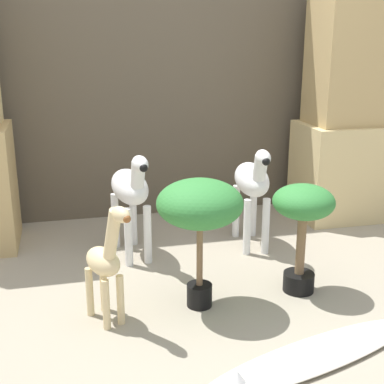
{
  "coord_description": "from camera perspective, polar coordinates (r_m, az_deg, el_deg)",
  "views": [
    {
      "loc": [
        -0.64,
        -2.09,
        1.33
      ],
      "look_at": [
        0.08,
        0.95,
        0.38
      ],
      "focal_mm": 50.0,
      "sensor_mm": 36.0,
      "label": 1
    }
  ],
  "objects": [
    {
      "name": "ground_plane",
      "position": [
        2.56,
        3.29,
        -14.4
      ],
      "size": [
        14.0,
        14.0,
        0.0
      ],
      "primitive_type": "plane",
      "color": "#9E937F"
    },
    {
      "name": "wall_back",
      "position": [
        3.88,
        -3.96,
        13.52
      ],
      "size": [
        6.4,
        0.08,
        2.2
      ],
      "color": "brown",
      "rests_on": "ground_plane"
    },
    {
      "name": "rock_pillar_right",
      "position": [
        3.97,
        16.0,
        7.51
      ],
      "size": [
        0.61,
        0.5,
        1.6
      ],
      "color": "#DBC184",
      "rests_on": "ground_plane"
    },
    {
      "name": "zebra_right",
      "position": [
        3.33,
        6.46,
        0.93
      ],
      "size": [
        0.23,
        0.55,
        0.67
      ],
      "color": "white",
      "rests_on": "ground_plane"
    },
    {
      "name": "zebra_left",
      "position": [
        3.18,
        -6.56,
        0.13
      ],
      "size": [
        0.26,
        0.55,
        0.67
      ],
      "color": "white",
      "rests_on": "ground_plane"
    },
    {
      "name": "giraffe_figurine",
      "position": [
        2.5,
        -9.15,
        -7.28
      ],
      "size": [
        0.23,
        0.36,
        0.61
      ],
      "color": "beige",
      "rests_on": "ground_plane"
    },
    {
      "name": "potted_palm_front",
      "position": [
        2.54,
        0.84,
        -1.72
      ],
      "size": [
        0.42,
        0.42,
        0.65
      ],
      "color": "black",
      "rests_on": "ground_plane"
    },
    {
      "name": "potted_palm_back",
      "position": [
        2.77,
        11.74,
        -2.31
      ],
      "size": [
        0.32,
        0.32,
        0.58
      ],
      "color": "black",
      "rests_on": "ground_plane"
    },
    {
      "name": "surfboard",
      "position": [
        2.4,
        12.75,
        -16.67
      ],
      "size": [
        1.15,
        0.54,
        0.08
      ],
      "color": "silver",
      "rests_on": "ground_plane"
    }
  ]
}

